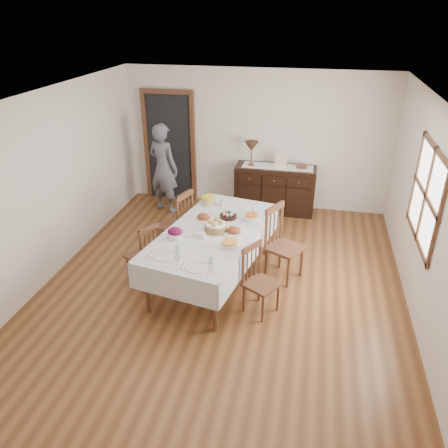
% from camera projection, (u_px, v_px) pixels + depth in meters
% --- Properties ---
extents(ground, '(6.00, 6.00, 0.00)m').
position_uv_depth(ground, '(223.00, 287.00, 6.19)').
color(ground, brown).
extents(room_shell, '(5.02, 6.02, 2.65)m').
position_uv_depth(room_shell, '(218.00, 166.00, 5.84)').
color(room_shell, white).
rests_on(room_shell, ground).
extents(dining_table, '(1.63, 2.54, 0.81)m').
position_uv_depth(dining_table, '(213.00, 236.00, 6.03)').
color(dining_table, silver).
rests_on(dining_table, ground).
extents(chair_left_near, '(0.51, 0.51, 0.92)m').
position_uv_depth(chair_left_near, '(145.00, 253.00, 6.11)').
color(chair_left_near, '#55311E').
rests_on(chair_left_near, ground).
extents(chair_left_far, '(0.57, 0.57, 1.09)m').
position_uv_depth(chair_left_far, '(178.00, 223.00, 6.77)').
color(chair_left_far, '#55311E').
rests_on(chair_left_far, ground).
extents(chair_right_near, '(0.53, 0.53, 0.93)m').
position_uv_depth(chair_right_near, '(259.00, 279.00, 5.53)').
color(chair_right_near, '#55311E').
rests_on(chair_right_near, ground).
extents(chair_right_far, '(0.61, 0.61, 1.10)m').
position_uv_depth(chair_right_far, '(282.00, 243.00, 6.20)').
color(chair_right_far, '#55311E').
rests_on(chair_right_far, ground).
extents(sideboard, '(1.49, 0.54, 0.89)m').
position_uv_depth(sideboard, '(275.00, 189.00, 8.28)').
color(sideboard, black).
rests_on(sideboard, ground).
extents(person, '(0.66, 0.54, 1.81)m').
position_uv_depth(person, '(163.00, 166.00, 8.11)').
color(person, '#575965').
rests_on(person, ground).
extents(bread_basket, '(0.31, 0.31, 0.17)m').
position_uv_depth(bread_basket, '(215.00, 226.00, 5.94)').
color(bread_basket, brown).
rests_on(bread_basket, dining_table).
extents(egg_basket, '(0.25, 0.25, 0.10)m').
position_uv_depth(egg_basket, '(228.00, 215.00, 6.32)').
color(egg_basket, black).
rests_on(egg_basket, dining_table).
extents(ham_platter_a, '(0.27, 0.27, 0.11)m').
position_uv_depth(ham_platter_a, '(204.00, 218.00, 6.27)').
color(ham_platter_a, silver).
rests_on(ham_platter_a, dining_table).
extents(ham_platter_b, '(0.32, 0.32, 0.11)m').
position_uv_depth(ham_platter_b, '(234.00, 231.00, 5.90)').
color(ham_platter_b, silver).
rests_on(ham_platter_b, dining_table).
extents(beet_bowl, '(0.21, 0.21, 0.15)m').
position_uv_depth(beet_bowl, '(175.00, 233.00, 5.76)').
color(beet_bowl, silver).
rests_on(beet_bowl, dining_table).
extents(carrot_bowl, '(0.24, 0.24, 0.09)m').
position_uv_depth(carrot_bowl, '(252.00, 217.00, 6.26)').
color(carrot_bowl, silver).
rests_on(carrot_bowl, dining_table).
extents(pineapple_bowl, '(0.22, 0.22, 0.13)m').
position_uv_depth(pineapple_bowl, '(208.00, 200.00, 6.74)').
color(pineapple_bowl, tan).
rests_on(pineapple_bowl, dining_table).
extents(casserole_dish, '(0.22, 0.22, 0.08)m').
position_uv_depth(casserole_dish, '(230.00, 244.00, 5.56)').
color(casserole_dish, silver).
rests_on(casserole_dish, dining_table).
extents(butter_dish, '(0.15, 0.12, 0.07)m').
position_uv_depth(butter_dish, '(200.00, 235.00, 5.79)').
color(butter_dish, silver).
rests_on(butter_dish, dining_table).
extents(setting_left, '(0.44, 0.31, 0.10)m').
position_uv_depth(setting_left, '(167.00, 253.00, 5.39)').
color(setting_left, silver).
rests_on(setting_left, dining_table).
extents(setting_right, '(0.44, 0.31, 0.10)m').
position_uv_depth(setting_right, '(201.00, 265.00, 5.15)').
color(setting_right, silver).
rests_on(setting_right, dining_table).
extents(glass_far_a, '(0.07, 0.07, 0.11)m').
position_uv_depth(glass_far_a, '(222.00, 203.00, 6.67)').
color(glass_far_a, silver).
rests_on(glass_far_a, dining_table).
extents(glass_far_b, '(0.07, 0.07, 0.09)m').
position_uv_depth(glass_far_b, '(254.00, 210.00, 6.46)').
color(glass_far_b, silver).
rests_on(glass_far_b, dining_table).
extents(runner, '(1.30, 0.35, 0.01)m').
position_uv_depth(runner, '(278.00, 167.00, 8.07)').
color(runner, white).
rests_on(runner, sideboard).
extents(table_lamp, '(0.26, 0.26, 0.46)m').
position_uv_depth(table_lamp, '(252.00, 147.00, 7.98)').
color(table_lamp, brown).
rests_on(table_lamp, sideboard).
extents(picture_frame, '(0.22, 0.08, 0.28)m').
position_uv_depth(picture_frame, '(281.00, 161.00, 7.96)').
color(picture_frame, beige).
rests_on(picture_frame, sideboard).
extents(deco_bowl, '(0.20, 0.20, 0.06)m').
position_uv_depth(deco_bowl, '(302.00, 167.00, 8.00)').
color(deco_bowl, '#55311E').
rests_on(deco_bowl, sideboard).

